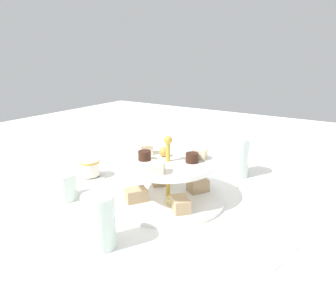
{
  "coord_description": "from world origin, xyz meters",
  "views": [
    {
      "loc": [
        0.38,
        -0.59,
        0.34
      ],
      "look_at": [
        0.0,
        0.0,
        0.14
      ],
      "focal_mm": 33.87,
      "sensor_mm": 36.0,
      "label": 1
    }
  ],
  "objects": [
    {
      "name": "ground_plane",
      "position": [
        0.0,
        0.0,
        0.0
      ],
      "size": [
        2.4,
        2.4,
        0.0
      ],
      "primitive_type": "plane",
      "color": "white"
    },
    {
      "name": "tiered_serving_stand",
      "position": [
        0.0,
        -0.0,
        0.04
      ],
      "size": [
        0.27,
        0.27,
        0.16
      ],
      "color": "white",
      "rests_on": "ground_plane"
    },
    {
      "name": "water_glass_tall_right",
      "position": [
        0.08,
        0.24,
        0.06
      ],
      "size": [
        0.07,
        0.07,
        0.11
      ],
      "primitive_type": "cylinder",
      "color": "silver",
      "rests_on": "ground_plane"
    },
    {
      "name": "water_glass_short_left",
      "position": [
        -0.21,
        -0.13,
        0.03
      ],
      "size": [
        0.06,
        0.06,
        0.07
      ],
      "primitive_type": "cylinder",
      "color": "silver",
      "rests_on": "ground_plane"
    },
    {
      "name": "teacup_with_saucer",
      "position": [
        -0.27,
        -0.0,
        0.02
      ],
      "size": [
        0.09,
        0.09,
        0.05
      ],
      "color": "white",
      "rests_on": "ground_plane"
    },
    {
      "name": "butter_knife_left",
      "position": [
        0.3,
        -0.04,
        0.0
      ],
      "size": [
        0.05,
        0.17,
        0.0
      ],
      "primitive_type": "cube",
      "rotation": [
        0.0,
        0.0,
        1.35
      ],
      "color": "silver",
      "rests_on": "ground_plane"
    },
    {
      "name": "butter_knife_right",
      "position": [
        -0.21,
        0.21,
        0.0
      ],
      "size": [
        0.11,
        0.15,
        0.0
      ],
      "primitive_type": "cube",
      "rotation": [
        0.0,
        0.0,
        4.1
      ],
      "color": "silver",
      "rests_on": "ground_plane"
    },
    {
      "name": "water_glass_mid_back",
      "position": [
        -0.0,
        -0.23,
        0.05
      ],
      "size": [
        0.06,
        0.06,
        0.1
      ],
      "primitive_type": "cylinder",
      "color": "silver",
      "rests_on": "ground_plane"
    }
  ]
}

